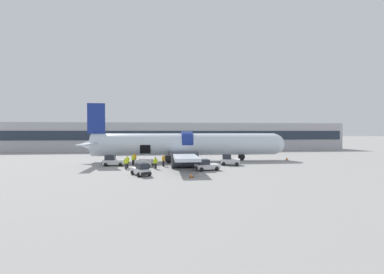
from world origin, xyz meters
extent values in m
plane|color=gray|center=(0.00, 0.00, 0.00)|extent=(500.00, 500.00, 0.00)
cube|color=#B2B2B7|center=(0.00, 35.21, 3.77)|extent=(94.69, 8.49, 7.53)
cube|color=#232D3D|center=(0.00, 30.90, 4.14)|extent=(92.80, 0.16, 2.41)
cylinder|color=silver|center=(0.19, 7.13, 2.90)|extent=(31.70, 3.80, 3.80)
sphere|color=silver|center=(16.04, 7.13, 2.90)|extent=(3.61, 3.61, 3.61)
cone|color=silver|center=(-15.66, 7.13, 2.90)|extent=(4.37, 3.49, 3.49)
cylinder|color=navy|center=(0.19, 7.09, 3.24)|extent=(1.90, 3.81, 3.81)
cube|color=navy|center=(-14.95, 7.13, 7.32)|extent=(2.85, 0.28, 5.05)
cube|color=silver|center=(-14.92, 2.86, 3.28)|extent=(1.24, 8.54, 0.20)
cube|color=silver|center=(-14.92, 11.40, 3.28)|extent=(1.24, 8.54, 0.20)
cube|color=silver|center=(-1.08, -1.07, 1.85)|extent=(2.95, 15.25, 0.40)
cube|color=silver|center=(-1.08, 15.32, 1.85)|extent=(2.95, 15.25, 0.40)
cylinder|color=#333842|center=(-0.88, -1.18, 1.28)|extent=(3.74, 2.50, 2.50)
cylinder|color=#333842|center=(-0.88, 15.43, 1.28)|extent=(3.74, 2.50, 2.50)
cube|color=black|center=(-6.79, 5.25, 2.23)|extent=(1.70, 0.12, 1.40)
cylinder|color=#56565B|center=(10.01, 7.13, 1.28)|extent=(0.22, 0.22, 1.33)
sphere|color=black|center=(10.01, 7.13, 0.62)|extent=(1.23, 1.23, 1.23)
cylinder|color=#56565B|center=(-2.98, 4.53, 1.28)|extent=(0.22, 0.22, 1.33)
sphere|color=black|center=(-2.98, 4.53, 0.62)|extent=(1.23, 1.23, 1.23)
cylinder|color=#56565B|center=(-2.98, 9.73, 1.28)|extent=(0.22, 0.22, 1.33)
sphere|color=black|center=(-2.98, 9.73, 0.62)|extent=(1.23, 1.23, 1.23)
cube|color=silver|center=(-6.47, -6.93, 0.53)|extent=(2.45, 3.08, 0.58)
cube|color=#232833|center=(-6.24, -7.37, 1.15)|extent=(1.56, 1.63, 0.67)
cube|color=black|center=(-5.79, -8.22, 0.41)|extent=(1.09, 0.65, 0.29)
sphere|color=black|center=(-6.57, -8.06, 0.28)|extent=(0.56, 0.56, 0.56)
sphere|color=black|center=(-5.48, -7.49, 0.28)|extent=(0.56, 0.56, 0.56)
sphere|color=black|center=(-7.46, -6.38, 0.28)|extent=(0.56, 0.56, 0.56)
sphere|color=black|center=(-6.36, -5.81, 0.28)|extent=(0.56, 0.56, 0.56)
cube|color=silver|center=(-11.19, 2.14, 0.57)|extent=(3.12, 1.55, 0.66)
cube|color=#232833|center=(-11.73, 2.15, 1.26)|extent=(1.41, 1.30, 0.73)
cube|color=black|center=(-12.79, 2.17, 0.44)|extent=(0.14, 1.35, 0.33)
sphere|color=black|center=(-12.23, 2.87, 0.28)|extent=(0.56, 0.56, 0.56)
sphere|color=black|center=(-12.25, 1.45, 0.28)|extent=(0.56, 0.56, 0.56)
sphere|color=black|center=(-10.13, 2.84, 0.28)|extent=(0.56, 0.56, 0.56)
sphere|color=black|center=(-10.15, 1.41, 0.28)|extent=(0.56, 0.56, 0.56)
cube|color=silver|center=(1.87, -3.97, 0.52)|extent=(3.36, 2.11, 0.57)
cube|color=#232833|center=(1.34, -4.08, 1.14)|extent=(1.64, 1.53, 0.66)
cube|color=black|center=(0.30, -4.30, 0.41)|extent=(0.40, 1.34, 0.29)
sphere|color=black|center=(0.69, -3.49, 0.28)|extent=(0.56, 0.56, 0.56)
sphere|color=black|center=(0.98, -4.88, 0.28)|extent=(0.56, 0.56, 0.56)
sphere|color=black|center=(2.77, -3.05, 0.28)|extent=(0.56, 0.56, 0.56)
sphere|color=black|center=(3.06, -4.45, 0.28)|extent=(0.56, 0.56, 0.56)
cube|color=silver|center=(6.28, 0.90, 0.59)|extent=(3.21, 2.30, 0.70)
cube|color=#232833|center=(5.80, 1.03, 1.32)|extent=(1.61, 1.64, 0.77)
cube|color=black|center=(4.84, 1.30, 0.45)|extent=(0.50, 1.40, 0.35)
sphere|color=black|center=(5.54, 1.88, 0.28)|extent=(0.56, 0.56, 0.56)
sphere|color=black|center=(5.13, 0.44, 0.28)|extent=(0.56, 0.56, 0.56)
sphere|color=black|center=(7.43, 1.35, 0.28)|extent=(0.56, 0.56, 0.56)
sphere|color=black|center=(7.03, -0.09, 0.28)|extent=(0.56, 0.56, 0.56)
cube|color=#B7BABF|center=(-6.54, 0.81, 0.49)|extent=(2.97, 2.32, 0.05)
cube|color=#B7BABF|center=(-5.32, 0.44, 0.77)|extent=(0.53, 1.59, 0.50)
cube|color=#B7BABF|center=(-6.77, 0.05, 0.77)|extent=(2.47, 0.79, 0.50)
cube|color=#B7BABF|center=(-6.32, 1.56, 0.77)|extent=(2.47, 0.79, 0.50)
cube|color=#333338|center=(-4.86, 0.31, 0.29)|extent=(0.89, 0.33, 0.06)
sphere|color=black|center=(-5.90, -0.24, 0.20)|extent=(0.40, 0.40, 0.40)
sphere|color=black|center=(-5.43, 1.33, 0.20)|extent=(0.40, 0.40, 0.40)
sphere|color=black|center=(-7.65, 0.28, 0.20)|extent=(0.40, 0.40, 0.40)
sphere|color=black|center=(-7.18, 1.85, 0.20)|extent=(0.40, 0.40, 0.40)
cube|color=#1E2347|center=(-7.53, 0.84, 0.71)|extent=(0.42, 0.27, 0.39)
cube|color=#4C1E1E|center=(-6.02, 0.60, 0.75)|extent=(0.48, 0.39, 0.47)
cube|color=olive|center=(-6.55, 0.63, 0.72)|extent=(0.54, 0.37, 0.40)
cylinder|color=#2D2D33|center=(-8.95, -1.53, 0.39)|extent=(0.31, 0.31, 0.78)
cylinder|color=#CCE523|center=(-8.95, -1.53, 1.09)|extent=(0.40, 0.40, 0.61)
sphere|color=beige|center=(-8.95, -1.53, 1.50)|extent=(0.22, 0.22, 0.22)
cylinder|color=#CCE523|center=(-9.16, -1.55, 1.02)|extent=(0.13, 0.13, 0.56)
cylinder|color=#CCE523|center=(-8.73, -1.51, 1.02)|extent=(0.13, 0.13, 0.56)
cylinder|color=black|center=(-8.89, -0.36, 0.42)|extent=(0.42, 0.42, 0.84)
cylinder|color=#CCE523|center=(-8.89, -0.36, 1.17)|extent=(0.54, 0.54, 0.66)
sphere|color=beige|center=(-8.89, -0.36, 1.61)|extent=(0.23, 0.23, 0.23)
cylinder|color=#CCE523|center=(-8.69, -0.24, 1.09)|extent=(0.17, 0.17, 0.60)
cylinder|color=#CCE523|center=(-9.09, -0.48, 1.09)|extent=(0.17, 0.17, 0.60)
cylinder|color=black|center=(-8.41, 2.34, 0.42)|extent=(0.43, 0.43, 0.84)
cylinder|color=#CCE523|center=(-8.41, 2.34, 1.17)|extent=(0.55, 0.55, 0.66)
sphere|color=#9E7556|center=(-8.41, 2.34, 1.62)|extent=(0.23, 0.23, 0.23)
cylinder|color=#CCE523|center=(-8.57, 2.16, 1.10)|extent=(0.18, 0.18, 0.61)
cylinder|color=#CCE523|center=(-8.26, 2.52, 1.10)|extent=(0.18, 0.18, 0.61)
cylinder|color=black|center=(-4.92, -1.94, 0.40)|extent=(0.37, 0.37, 0.80)
cylinder|color=#B7E019|center=(-4.92, -1.94, 1.11)|extent=(0.48, 0.48, 0.63)
sphere|color=brown|center=(-4.92, -1.94, 1.53)|extent=(0.22, 0.22, 0.22)
cylinder|color=#B7E019|center=(-5.13, -2.01, 1.04)|extent=(0.15, 0.15, 0.58)
cylinder|color=#B7E019|center=(-4.71, -1.86, 1.04)|extent=(0.15, 0.15, 0.58)
cylinder|color=black|center=(-3.85, 0.65, 0.42)|extent=(0.43, 0.43, 0.83)
cylinder|color=orange|center=(-3.85, 0.65, 1.16)|extent=(0.55, 0.55, 0.66)
sphere|color=beige|center=(-3.85, 0.65, 1.60)|extent=(0.23, 0.23, 0.23)
cylinder|color=orange|center=(-3.70, 0.83, 1.09)|extent=(0.17, 0.17, 0.60)
cylinder|color=orange|center=(-3.99, 0.47, 1.09)|extent=(0.17, 0.17, 0.60)
cylinder|color=#1E2338|center=(-8.32, 3.50, 0.43)|extent=(0.39, 0.39, 0.86)
cylinder|color=orange|center=(-8.32, 3.50, 1.20)|extent=(0.50, 0.50, 0.68)
sphere|color=#9E7556|center=(-8.32, 3.50, 1.66)|extent=(0.24, 0.24, 0.24)
cylinder|color=orange|center=(-8.55, 3.44, 1.13)|extent=(0.16, 0.16, 0.62)
cylinder|color=orange|center=(-8.09, 3.57, 1.13)|extent=(0.16, 0.16, 0.62)
cube|color=black|center=(18.09, 6.29, 0.01)|extent=(0.63, 0.63, 0.03)
cone|color=orange|center=(18.09, 6.29, 0.31)|extent=(0.47, 0.47, 0.61)
cylinder|color=white|center=(18.09, 6.29, 0.34)|extent=(0.27, 0.27, 0.07)
cube|color=black|center=(-0.77, -8.95, 0.01)|extent=(0.53, 0.53, 0.03)
cone|color=orange|center=(-0.77, -8.95, 0.28)|extent=(0.39, 0.39, 0.55)
cylinder|color=white|center=(-0.77, -8.95, 0.30)|extent=(0.23, 0.23, 0.07)
camera|label=1|loc=(-3.92, -37.16, 5.07)|focal=24.00mm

